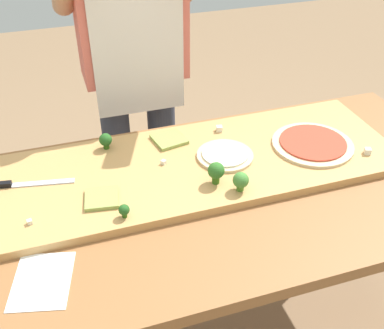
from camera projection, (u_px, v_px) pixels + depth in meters
The scene contains 17 objects.
prep_table at pixel (191, 218), 1.48m from camera, with size 1.90×0.83×0.79m.
cutting_board at pixel (180, 168), 1.52m from camera, with size 1.46×0.47×0.03m, color tan.
chefs_knife at pixel (10, 185), 1.41m from camera, with size 0.30×0.07×0.02m.
pizza_whole_cheese_artichoke at pixel (225, 155), 1.54m from camera, with size 0.19×0.19×0.02m.
pizza_whole_tomato_red at pixel (313, 144), 1.60m from camera, with size 0.28×0.28×0.02m.
pizza_slice_far_right at pixel (169, 139), 1.62m from camera, with size 0.10×0.10×0.01m, color #899E4C.
pizza_slice_far_left at pixel (102, 198), 1.36m from camera, with size 0.10×0.10×0.01m, color #899E4C.
broccoli_floret_front_right at pixel (124, 210), 1.29m from camera, with size 0.03×0.03×0.04m.
broccoli_floret_back_mid at pixel (106, 140), 1.57m from camera, with size 0.04×0.04×0.06m.
broccoli_floret_front_mid at pixel (217, 172), 1.40m from camera, with size 0.05×0.05×0.07m.
broccoli_floret_back_left at pixel (241, 181), 1.38m from camera, with size 0.05×0.05×0.06m.
cheese_crumble_a at pixel (368, 151), 1.55m from camera, with size 0.02×0.02×0.02m, color silver.
cheese_crumble_b at pixel (30, 222), 1.28m from camera, with size 0.01×0.01×0.01m, color silver.
cheese_crumble_d at pixel (163, 162), 1.51m from camera, with size 0.01×0.01×0.01m, color silver.
cheese_crumble_e at pixel (219, 129), 1.67m from camera, with size 0.02×0.02×0.02m, color silver.
recipe_note at pixel (42, 281), 1.15m from camera, with size 0.14×0.18×0.00m, color white.
cook_center at pixel (134, 52), 1.80m from camera, with size 0.54×0.39×1.67m.
Camera 1 is at (-0.34, -1.05, 1.70)m, focal length 43.75 mm.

